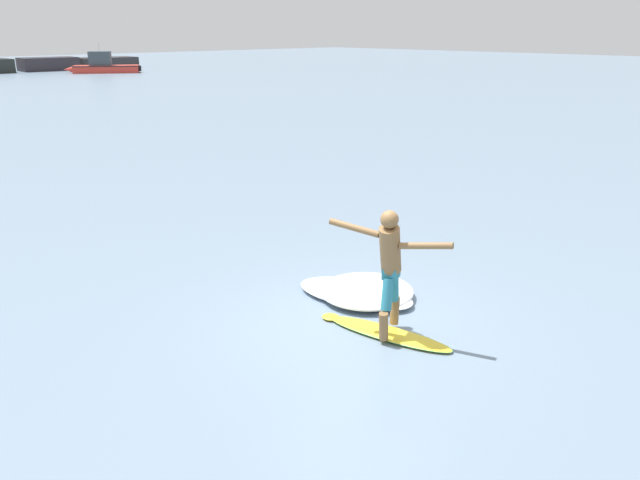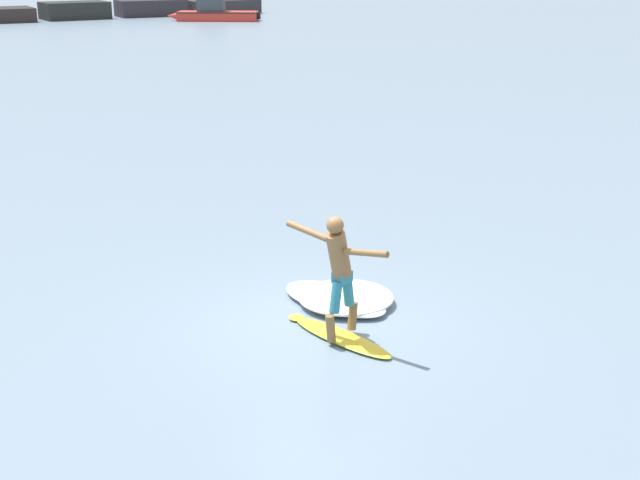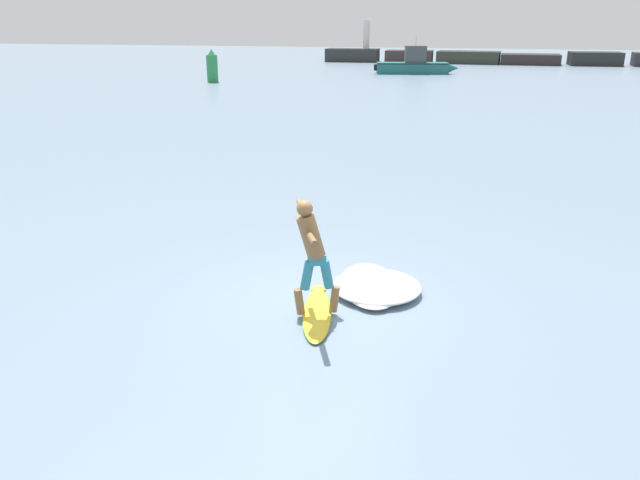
# 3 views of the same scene
# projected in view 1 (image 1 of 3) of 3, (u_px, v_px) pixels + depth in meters

# --- Properties ---
(ground_plane) EXTENTS (200.00, 200.00, 0.00)m
(ground_plane) POSITION_uv_depth(u_px,v_px,m) (354.00, 325.00, 9.24)
(ground_plane) COLOR gray
(surfboard) EXTENTS (0.87, 2.11, 0.21)m
(surfboard) POSITION_uv_depth(u_px,v_px,m) (387.00, 333.00, 8.93)
(surfboard) COLOR yellow
(surfboard) RESTS_ON ground
(surfer) EXTENTS (0.89, 1.61, 1.85)m
(surfer) POSITION_uv_depth(u_px,v_px,m) (390.00, 261.00, 8.48)
(surfer) COLOR brown
(surfer) RESTS_ON surfboard
(small_boat_offshore) EXTENTS (6.65, 5.02, 2.93)m
(small_boat_offshore) POSITION_uv_depth(u_px,v_px,m) (103.00, 66.00, 61.01)
(small_boat_offshore) COLOR red
(small_boat_offshore) RESTS_ON ground
(wave_foam_at_tail) EXTENTS (2.05, 2.04, 0.24)m
(wave_foam_at_tail) POSITION_uv_depth(u_px,v_px,m) (366.00, 291.00, 10.16)
(wave_foam_at_tail) COLOR white
(wave_foam_at_tail) RESTS_ON ground
(wave_foam_at_nose) EXTENTS (1.52, 2.20, 0.16)m
(wave_foam_at_nose) POSITION_uv_depth(u_px,v_px,m) (355.00, 293.00, 10.16)
(wave_foam_at_nose) COLOR white
(wave_foam_at_nose) RESTS_ON ground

